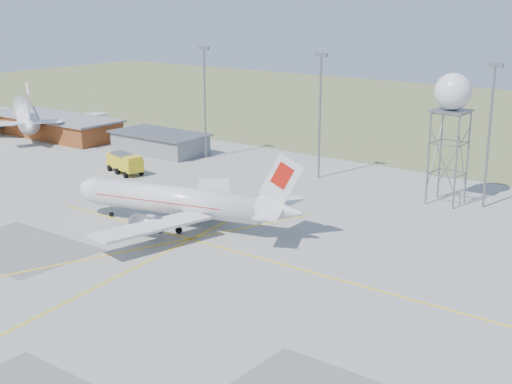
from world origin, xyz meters
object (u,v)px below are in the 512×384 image
Objects in this scene: radar_tower at (450,132)px; baggage_tug at (67,140)px; fire_truck at (125,164)px; airliner_main at (179,201)px; airliner_far at (26,115)px.

radar_tower reaches higher than baggage_tug.
fire_truck is 3.48× the size of baggage_tug.
airliner_main is 0.93× the size of airliner_far.
airliner_main is 39.86m from radar_tower.
radar_tower is (23.20, 31.61, 7.20)m from airliner_main.
baggage_tug is (-79.33, -5.99, -9.88)m from radar_tower.
radar_tower is at bearing -140.63° from airliner_main.
airliner_main is 3.61× the size of fire_truck.
fire_truck reaches higher than baggage_tug.
airliner_far is 3.87× the size of fire_truck.
baggage_tug is at bearing -38.89° from airliner_main.
baggage_tug is at bearing 176.41° from fire_truck.
airliner_far is at bearing -35.16° from airliner_main.
baggage_tug is at bearing -154.74° from airliner_far.
radar_tower is 53.79m from fire_truck.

